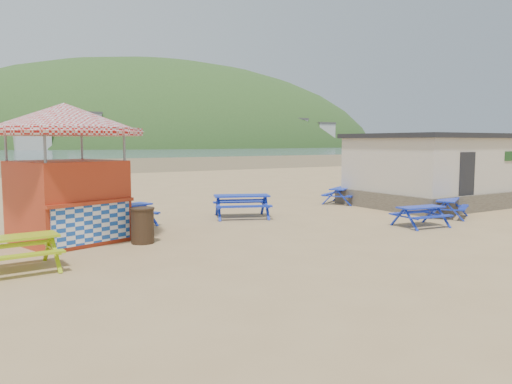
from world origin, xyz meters
TOP-DOWN VIEW (x-y plane):
  - ground at (0.00, 0.00)m, footprint 400.00×400.00m
  - wet_sand at (0.00, 55.00)m, footprint 400.00×400.00m
  - picnic_table_blue_a at (-3.31, 2.44)m, footprint 2.13×1.93m
  - picnic_table_blue_b at (0.95, 2.15)m, footprint 2.50×2.29m
  - picnic_table_blue_c at (6.98, 3.42)m, footprint 2.17×2.05m
  - picnic_table_blue_e at (4.97, -2.67)m, footprint 1.74×1.47m
  - picnic_table_blue_f at (7.43, -1.87)m, footprint 2.08×1.97m
  - picnic_table_yellow at (-7.16, -1.90)m, footprint 1.93×1.59m
  - ice_cream_kiosk at (-5.41, 0.97)m, footprint 5.37×5.37m
  - litter_bin at (-3.74, -0.40)m, footprint 0.67×0.67m
  - amenity_block at (10.50, 1.00)m, footprint 7.40×5.40m
  - headland_town at (90.00, 229.68)m, footprint 264.00×144.00m

SIDE VIEW (x-z plane):
  - headland_town at x=90.00m, z-range -63.91..44.09m
  - ground at x=0.00m, z-range 0.00..0.00m
  - wet_sand at x=0.00m, z-range 0.00..0.00m
  - picnic_table_blue_e at x=4.97m, z-range 0.00..0.67m
  - picnic_table_blue_f at x=7.43m, z-range 0.00..0.69m
  - picnic_table_blue_c at x=6.98m, z-range 0.00..0.72m
  - picnic_table_blue_a at x=-3.31m, z-range 0.00..0.73m
  - picnic_table_yellow at x=-7.16m, z-range 0.00..0.77m
  - picnic_table_blue_b at x=0.95m, z-range 0.00..0.85m
  - litter_bin at x=-3.74m, z-range 0.01..1.00m
  - amenity_block at x=10.50m, z-range -0.01..3.14m
  - ice_cream_kiosk at x=-5.41m, z-range 0.50..4.36m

